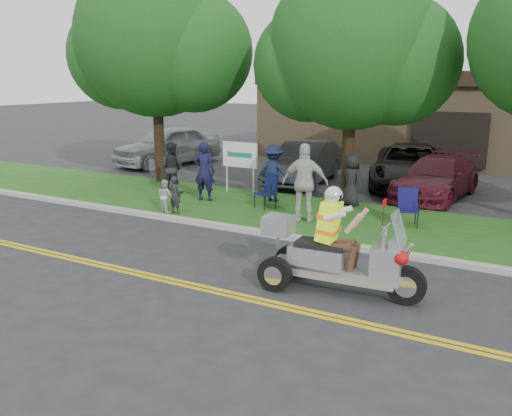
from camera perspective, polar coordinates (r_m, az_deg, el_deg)
The scene contains 23 objects.
ground at distance 10.78m, azimuth -6.60°, elevation -6.96°, with size 120.00×120.00×0.00m, color #28282B.
centerline_near at distance 10.35m, azimuth -8.50°, elevation -7.89°, with size 60.00×0.10×0.01m, color gold.
centerline_far at distance 10.47m, azimuth -7.96°, elevation -7.62°, with size 60.00×0.10×0.01m, color gold.
curb at distance 13.21m, azimuth 1.16°, elevation -2.69°, with size 60.00×0.25×0.12m, color #A8A89E.
grass_verge at distance 15.08m, azimuth 5.04°, elevation -0.69°, with size 60.00×4.00×0.10m, color #174C14.
commercial_building at distance 27.45m, azimuth 21.27°, elevation 9.06°, with size 18.00×8.20×4.00m.
tree_left at distance 19.63m, azimuth -10.36°, elevation 16.58°, with size 6.62×5.40×7.78m.
tree_mid at distance 16.30m, azimuth 10.30°, elevation 15.76°, with size 5.88×4.80×7.05m.
business_sign at distance 17.39m, azimuth -1.70°, elevation 5.32°, with size 1.25×0.06×1.75m.
trike_scooter at distance 9.76m, azimuth 8.17°, elevation -5.02°, with size 2.97×1.02×1.94m.
lawn_chair_a at distance 15.53m, azimuth 1.29°, elevation 2.06°, with size 0.68×0.69×0.98m.
lawn_chair_b at distance 14.18m, azimuth 15.69°, elevation 0.35°, with size 0.65×0.67×0.95m.
spectator_adult_left at distance 16.43m, azimuth -5.45°, elevation 3.88°, with size 0.66×0.43×1.80m, color #141336.
spectator_adult_mid at distance 17.64m, azimuth -8.89°, elevation 4.20°, with size 0.80×0.62×1.65m, color black.
spectator_adult_right at distance 14.00m, azimuth 5.18°, elevation 2.66°, with size 1.19×0.50×2.03m, color beige.
spectator_chair_a at distance 16.31m, azimuth 1.86°, elevation 3.71°, with size 1.11×0.64×1.71m, color #151E3B.
spectator_chair_b at distance 15.95m, azimuth 10.03°, elevation 2.90°, with size 0.73×0.48×1.50m, color black.
child_left at distance 14.99m, azimuth -8.52°, elevation 1.37°, with size 0.38×0.25×1.05m, color black.
child_right at distance 15.21m, azimuth -9.54°, elevation 1.27°, with size 0.45×0.35×0.92m, color beige.
parked_car_far_left at distance 24.14m, azimuth -9.27°, elevation 6.52°, with size 2.00×4.98×1.70m, color #A3A6AA.
parked_car_left at distance 19.72m, azimuth 5.16°, elevation 4.79°, with size 1.59×4.57×1.51m, color #29292B.
parked_car_mid at distance 19.68m, azimuth 15.91°, elevation 4.27°, with size 2.47×5.36×1.49m, color black.
parked_car_right at distance 18.15m, azimuth 18.45°, elevation 3.04°, with size 1.83×4.50×1.30m, color #571421.
Camera 1 is at (5.99, -8.12, 3.78)m, focal length 38.00 mm.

